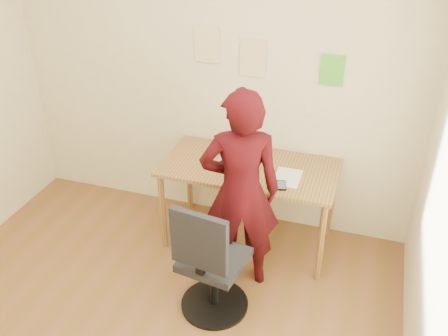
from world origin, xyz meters
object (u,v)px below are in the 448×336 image
(laptop, at_px, (236,160))
(person, at_px, (240,192))
(phone, at_px, (282,185))
(office_chair, at_px, (210,268))
(desk, at_px, (249,175))

(laptop, height_order, person, person)
(laptop, bearing_deg, phone, -5.09)
(laptop, relative_size, office_chair, 0.40)
(desk, height_order, phone, phone)
(person, bearing_deg, office_chair, 59.46)
(laptop, bearing_deg, office_chair, -64.77)
(office_chair, height_order, person, person)
(laptop, bearing_deg, desk, 27.80)
(phone, xyz_separation_m, person, (-0.25, -0.26, 0.05))
(office_chair, bearing_deg, desk, 96.32)
(laptop, xyz_separation_m, person, (0.17, -0.45, 0.00))
(laptop, xyz_separation_m, phone, (0.42, -0.19, -0.04))
(desk, bearing_deg, person, -82.89)
(phone, xyz_separation_m, office_chair, (-0.34, -0.67, -0.34))
(desk, distance_m, laptop, 0.18)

